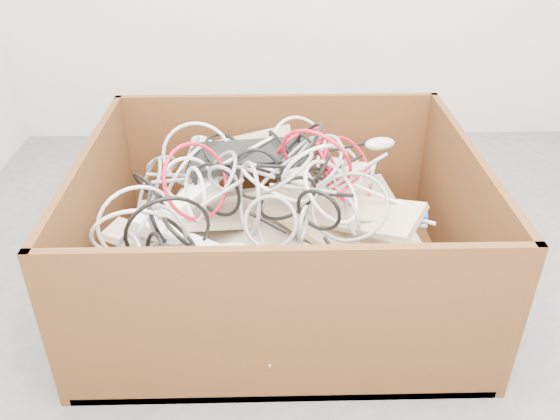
{
  "coord_description": "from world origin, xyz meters",
  "views": [
    {
      "loc": [
        -0.21,
        -1.39,
        1.3
      ],
      "look_at": [
        -0.17,
        0.23,
        0.3
      ],
      "focal_mm": 36.91,
      "sensor_mm": 36.0,
      "label": 1
    }
  ],
  "objects_px": {
    "power_strip_left": "(181,205)",
    "power_strip_right": "(174,238)",
    "vga_plug": "(420,215)",
    "cardboard_box": "(275,255)"
  },
  "relations": [
    {
      "from": "power_strip_left",
      "to": "power_strip_right",
      "type": "height_order",
      "value": "power_strip_left"
    },
    {
      "from": "power_strip_left",
      "to": "power_strip_right",
      "type": "bearing_deg",
      "value": -137.62
    },
    {
      "from": "vga_plug",
      "to": "power_strip_left",
      "type": "bearing_deg",
      "value": -177.22
    },
    {
      "from": "power_strip_right",
      "to": "vga_plug",
      "type": "bearing_deg",
      "value": 29.46
    },
    {
      "from": "cardboard_box",
      "to": "vga_plug",
      "type": "xyz_separation_m",
      "value": [
        0.45,
        -0.08,
        0.2
      ]
    },
    {
      "from": "power_strip_right",
      "to": "vga_plug",
      "type": "height_order",
      "value": "power_strip_right"
    },
    {
      "from": "cardboard_box",
      "to": "power_strip_right",
      "type": "height_order",
      "value": "cardboard_box"
    },
    {
      "from": "power_strip_right",
      "to": "vga_plug",
      "type": "distance_m",
      "value": 0.76
    },
    {
      "from": "power_strip_left",
      "to": "cardboard_box",
      "type": "bearing_deg",
      "value": -41.36
    },
    {
      "from": "power_strip_left",
      "to": "power_strip_right",
      "type": "xyz_separation_m",
      "value": [
        -0.0,
        -0.15,
        -0.02
      ]
    }
  ]
}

